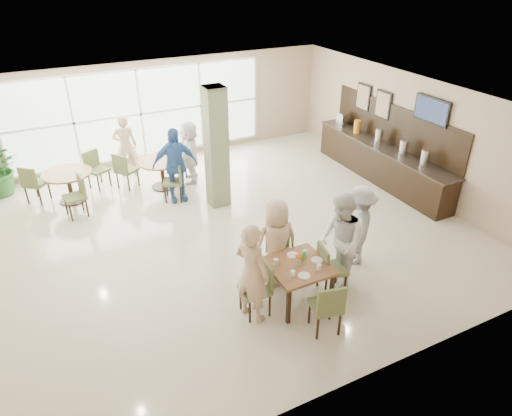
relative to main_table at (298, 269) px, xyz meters
name	(u,v)px	position (x,y,z in m)	size (l,w,h in m)	color
ground	(223,230)	(-0.25, 2.67, -0.66)	(10.00, 10.00, 0.00)	beige
room_shell	(220,157)	(-0.25, 2.67, 1.04)	(10.00, 10.00, 10.00)	white
window_bank	(141,114)	(-0.75, 7.13, 0.74)	(7.00, 0.04, 7.00)	silver
column	(216,148)	(0.15, 3.87, 0.74)	(0.45, 0.45, 2.80)	#63704E
main_table	(298,269)	(0.00, 0.00, 0.00)	(0.98, 0.98, 0.75)	brown
round_table_left	(68,179)	(-2.98, 5.55, -0.08)	(1.14, 1.14, 0.75)	brown
round_table_right	(162,166)	(-0.78, 5.30, -0.07)	(1.19, 1.19, 0.75)	brown
chairs_main_table	(298,279)	(0.00, -0.02, -0.18)	(1.95, 2.02, 0.95)	#606D3C
chairs_table_left	(70,183)	(-2.96, 5.55, -0.18)	(2.08, 1.83, 0.95)	#606D3C
chairs_table_right	(161,170)	(-0.81, 5.33, -0.18)	(2.11, 1.89, 0.95)	#606D3C
tabletop_clutter	(300,262)	(0.03, -0.01, 0.15)	(0.81, 0.77, 0.21)	white
buffet_counter	(381,160)	(4.45, 3.18, -0.11)	(0.64, 4.70, 1.95)	black
wall_tv	(432,110)	(4.69, 2.07, 1.49)	(0.06, 1.00, 0.58)	black
framed_art_a	(383,105)	(4.70, 3.67, 1.19)	(0.05, 0.55, 0.70)	black
framed_art_b	(363,97)	(4.70, 4.47, 1.19)	(0.05, 0.55, 0.70)	black
teen_left	(252,273)	(-0.85, 0.00, 0.21)	(0.64, 0.42, 1.74)	tan
teen_far	(276,242)	(-0.06, 0.66, 0.16)	(0.80, 0.44, 1.64)	tan
teen_right	(340,242)	(0.86, 0.06, 0.25)	(0.88, 0.69, 1.81)	white
teen_standing	(358,226)	(1.61, 0.50, 0.14)	(1.03, 0.59, 1.59)	#969698
adult_a	(175,165)	(-0.67, 4.48, 0.25)	(1.06, 0.61, 1.82)	#3B68B2
adult_b	(190,152)	(-0.01, 5.35, 0.14)	(1.49, 0.64, 1.61)	white
adult_standing	(125,146)	(-1.41, 6.41, 0.18)	(0.61, 0.40, 1.68)	tan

